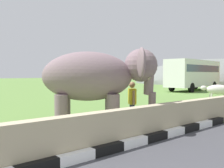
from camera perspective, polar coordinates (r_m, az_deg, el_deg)
name	(u,v)px	position (r m, az deg, el deg)	size (l,w,h in m)	color
barrier_parapet	(103,131)	(6.43, -2.02, -10.69)	(28.00, 0.36, 1.00)	tan
elephant	(98,77)	(8.67, -3.18, 1.54)	(3.94, 3.64, 2.83)	slate
person_handler	(132,101)	(9.36, 4.62, -3.94)	(0.43, 0.59, 1.66)	navy
bus_white	(194,73)	(30.70, 18.19, 2.48)	(9.67, 3.48, 3.50)	silver
cow_near	(217,90)	(18.03, 22.90, -1.27)	(1.59, 1.68, 1.23)	beige
hill_east	(220,82)	(63.24, 23.37, 0.39)	(43.23, 34.59, 10.69)	slate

